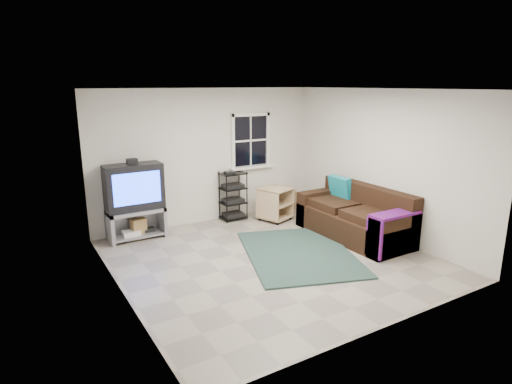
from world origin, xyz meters
TOP-DOWN VIEW (x-y plane):
  - room at (0.95, 2.27)m, footprint 4.60×4.62m
  - tv_unit at (-1.55, 2.03)m, footprint 0.98×0.49m
  - av_rack at (0.44, 2.10)m, footprint 0.50×0.36m
  - side_table_left at (1.13, 1.67)m, footprint 0.71×0.71m
  - side_table_right at (1.64, 2.09)m, footprint 0.50×0.50m
  - sofa at (1.84, 0.08)m, footprint 0.96×2.16m
  - shag_rug at (0.49, -0.06)m, footprint 2.29×2.67m
  - paper_bag at (-1.51, 2.01)m, footprint 0.27×0.20m

SIDE VIEW (x-z plane):
  - shag_rug at x=0.49m, z-range 0.00..0.03m
  - paper_bag at x=-1.51m, z-range 0.00..0.36m
  - side_table_right at x=1.64m, z-range 0.03..0.52m
  - sofa at x=1.84m, z-range -0.15..0.84m
  - side_table_left at x=1.13m, z-range 0.02..0.68m
  - av_rack at x=0.44m, z-range -0.06..0.93m
  - tv_unit at x=-1.55m, z-range 0.07..1.51m
  - room at x=0.95m, z-range -0.82..3.78m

